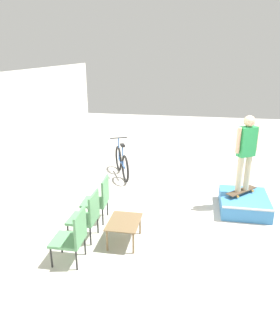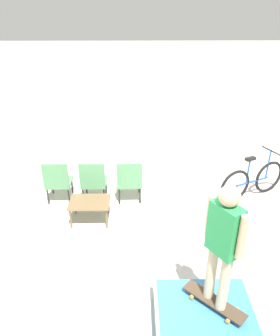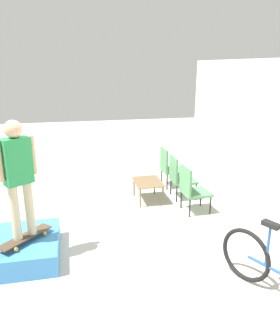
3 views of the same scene
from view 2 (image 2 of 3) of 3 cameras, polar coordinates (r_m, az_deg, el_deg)
The scene contains 10 objects.
ground_plane at distance 5.49m, azimuth -0.25°, elevation -17.91°, with size 24.00×24.00×0.00m, color #B7B2A8.
house_wall_back at distance 8.66m, azimuth -0.47°, elevation 11.34°, with size 12.00×0.06×3.00m.
skate_ramp_box at distance 4.81m, azimuth 11.05°, elevation -24.38°, with size 1.28×1.05×0.36m.
skateboard_on_ramp at distance 4.68m, azimuth 12.76°, elevation -21.73°, with size 0.77×0.74×0.07m.
person_skater at distance 3.97m, azimuth 14.30°, elevation -11.92°, with size 0.38×0.49×1.72m.
coffee_table at distance 6.41m, azimuth -8.77°, elevation -6.23°, with size 0.78×0.58×0.44m.
patio_chair_left at distance 7.08m, azimuth -14.13°, elevation -2.07°, with size 0.53×0.53×0.96m.
patio_chair_center at distance 6.94m, azimuth -8.12°, elevation -2.08°, with size 0.53×0.53×0.96m.
patio_chair_right at distance 6.88m, azimuth -1.86°, elevation -2.07°, with size 0.54×0.54×0.96m.
bicycle at distance 7.49m, azimuth 19.01°, elevation -2.10°, with size 1.57×0.79×1.05m.
Camera 2 is at (-0.02, -3.85, 3.91)m, focal length 35.00 mm.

